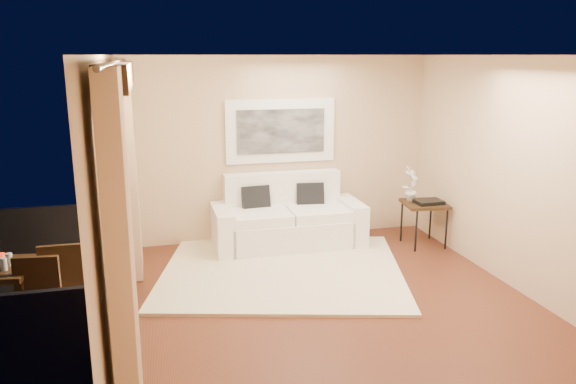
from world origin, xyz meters
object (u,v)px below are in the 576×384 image
object	(u,v)px
sofa	(287,221)
balcony_chair_near	(36,302)
side_table	(425,206)
balcony_chair_far	(64,280)
orchid	(411,184)

from	to	relation	value
sofa	balcony_chair_near	distance (m)	3.86
side_table	balcony_chair_near	size ratio (longest dim) A/B	0.70
side_table	balcony_chair_far	xyz separation A→B (m)	(-4.69, -1.52, -0.04)
balcony_chair_far	balcony_chair_near	size ratio (longest dim) A/B	1.00
sofa	orchid	bearing A→B (deg)	-12.56
orchid	balcony_chair_near	bearing A→B (deg)	-156.01
sofa	orchid	distance (m)	1.86
side_table	balcony_chair_near	distance (m)	5.25
balcony_chair_near	balcony_chair_far	bearing A→B (deg)	76.25
side_table	balcony_chair_near	bearing A→B (deg)	-157.84
orchid	balcony_chair_near	distance (m)	5.14
sofa	side_table	distance (m)	1.99
sofa	balcony_chair_near	size ratio (longest dim) A/B	2.28
sofa	balcony_chair_near	world-z (taller)	sofa
sofa	balcony_chair_near	xyz separation A→B (m)	(-2.95, -2.48, 0.18)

